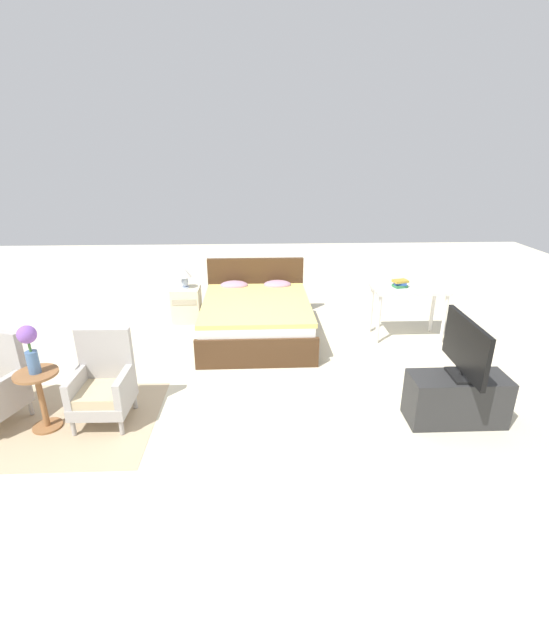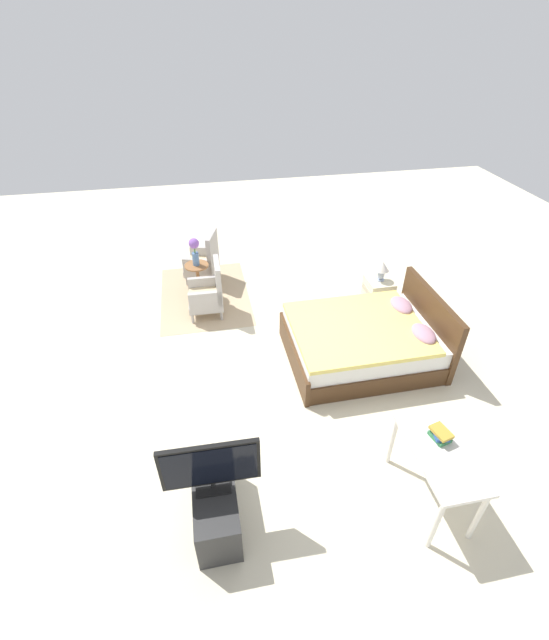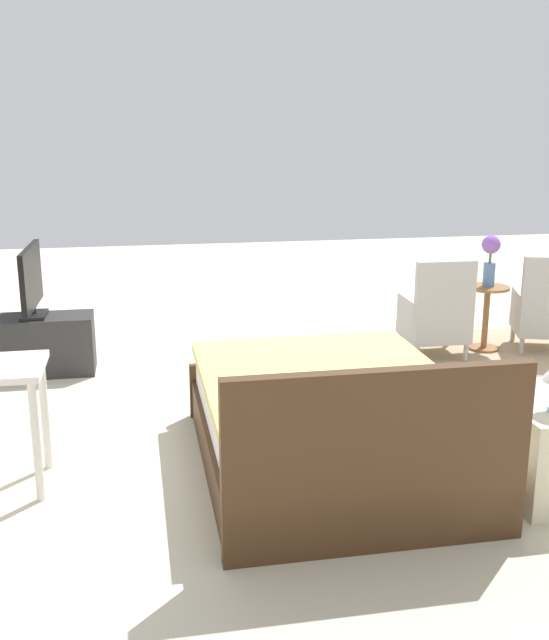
% 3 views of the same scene
% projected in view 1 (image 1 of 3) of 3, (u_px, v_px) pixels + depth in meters
% --- Properties ---
extents(ground_plane, '(16.00, 16.00, 0.00)m').
position_uv_depth(ground_plane, '(250.00, 371.00, 5.36)').
color(ground_plane, beige).
extents(floor_rug, '(2.10, 1.50, 0.01)m').
position_uv_depth(floor_rug, '(52.00, 422.00, 4.34)').
color(floor_rug, tan).
rests_on(floor_rug, ground_plane).
extents(bed, '(1.57, 2.03, 0.96)m').
position_uv_depth(bed, '(256.00, 317.00, 6.29)').
color(bed, '#472D19').
rests_on(bed, ground_plane).
extents(armchair_by_window_right, '(0.55, 0.55, 0.92)m').
position_uv_depth(armchair_by_window_right, '(103.00, 385.00, 4.28)').
color(armchair_by_window_right, '#ADA8A3').
rests_on(armchair_by_window_right, floor_rug).
extents(side_table, '(0.40, 0.40, 0.62)m').
position_uv_depth(side_table, '(40.00, 394.00, 4.12)').
color(side_table, '#936038').
rests_on(side_table, ground_plane).
extents(flower_vase, '(0.17, 0.17, 0.48)m').
position_uv_depth(flower_vase, '(29.00, 344.00, 3.93)').
color(flower_vase, '#4C709E').
rests_on(flower_vase, side_table).
extents(nightstand, '(0.44, 0.41, 0.56)m').
position_uv_depth(nightstand, '(187.00, 304.00, 6.86)').
color(nightstand, beige).
rests_on(nightstand, ground_plane).
extents(table_lamp, '(0.22, 0.22, 0.33)m').
position_uv_depth(table_lamp, '(184.00, 275.00, 6.68)').
color(table_lamp, '#9EADC6').
rests_on(table_lamp, nightstand).
extents(tv_stand, '(0.96, 0.40, 0.50)m').
position_uv_depth(tv_stand, '(456.00, 399.00, 4.29)').
color(tv_stand, '#2D2D2D').
rests_on(tv_stand, ground_plane).
extents(tv_flatscreen, '(0.21, 0.89, 0.59)m').
position_uv_depth(tv_flatscreen, '(466.00, 348.00, 4.08)').
color(tv_flatscreen, black).
rests_on(tv_flatscreen, tv_stand).
extents(vanity_desk, '(1.04, 0.52, 0.76)m').
position_uv_depth(vanity_desk, '(409.00, 296.00, 6.12)').
color(vanity_desk, silver).
rests_on(vanity_desk, ground_plane).
extents(book_stack, '(0.23, 0.18, 0.11)m').
position_uv_depth(book_stack, '(400.00, 284.00, 6.10)').
color(book_stack, '#337A47').
rests_on(book_stack, vanity_desk).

